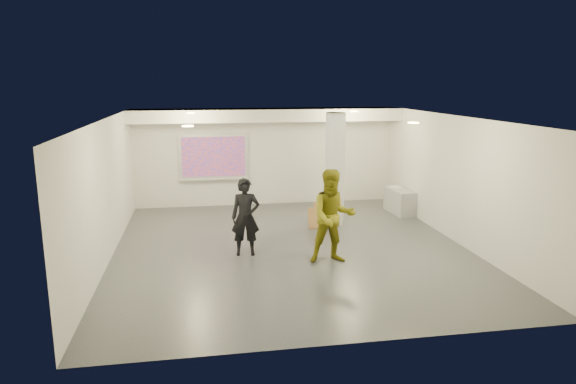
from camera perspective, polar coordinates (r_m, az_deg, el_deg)
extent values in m
cube|color=#37393E|center=(11.95, 0.33, -6.27)|extent=(8.00, 9.00, 0.01)
cube|color=silver|center=(11.37, 0.35, 8.23)|extent=(8.00, 9.00, 0.01)
cube|color=silver|center=(15.95, -2.50, 3.95)|extent=(8.00, 0.01, 3.00)
cube|color=silver|center=(7.32, 6.55, -6.09)|extent=(8.00, 0.01, 3.00)
cube|color=silver|center=(11.57, -19.56, 0.09)|extent=(0.01, 9.00, 3.00)
cube|color=silver|center=(12.87, 18.16, 1.35)|extent=(0.01, 9.00, 3.00)
cube|color=white|center=(15.27, -2.28, 8.56)|extent=(8.00, 1.10, 0.36)
cylinder|color=#EDDD83|center=(13.69, -10.75, 8.61)|extent=(0.22, 0.22, 0.02)
cylinder|color=#EDDD83|center=(14.31, 7.36, 8.87)|extent=(0.22, 0.22, 0.02)
cylinder|color=#EDDD83|center=(9.70, -11.06, 7.21)|extent=(0.22, 0.22, 0.02)
cylinder|color=#EDDD83|center=(10.56, 13.76, 7.47)|extent=(0.22, 0.22, 0.02)
cylinder|color=silver|center=(13.62, 5.23, 2.48)|extent=(0.52, 0.52, 3.00)
cube|color=silver|center=(15.79, -8.27, 3.93)|extent=(2.10, 0.06, 1.40)
cube|color=#132EB7|center=(15.74, -8.26, 3.91)|extent=(1.90, 0.01, 1.20)
cube|color=silver|center=(15.84, -8.18, 1.39)|extent=(2.10, 0.08, 0.04)
cube|color=#95979A|center=(15.36, 12.33, -1.00)|extent=(0.58, 1.24, 0.71)
cube|color=silver|center=(15.53, 11.89, 0.54)|extent=(0.31, 0.38, 0.02)
cube|color=#9C703F|center=(13.60, 4.15, -2.53)|extent=(0.63, 0.24, 0.67)
cube|color=#9C703F|center=(13.52, 3.31, -2.87)|extent=(0.52, 0.23, 0.55)
imported|color=black|center=(11.34, -4.74, -2.80)|extent=(0.66, 0.46, 1.72)
imported|color=olive|center=(10.84, 5.01, -2.72)|extent=(1.00, 0.79, 2.01)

